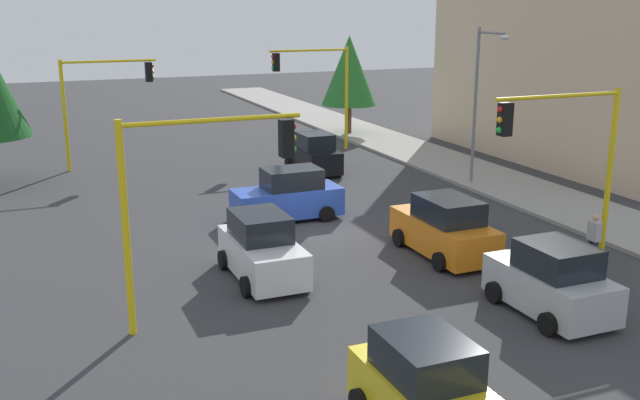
{
  "coord_description": "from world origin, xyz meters",
  "views": [
    {
      "loc": [
        23.35,
        -9.65,
        7.97
      ],
      "look_at": [
        0.0,
        0.07,
        1.2
      ],
      "focal_mm": 41.15,
      "sensor_mm": 36.0,
      "label": 1
    }
  ],
  "objects_px": {
    "traffic_signal_far_left": "(317,78)",
    "car_black": "(314,155)",
    "tree_roadside_far": "(349,71)",
    "car_blue": "(288,196)",
    "car_silver": "(552,282)",
    "car_yellow": "(428,394)",
    "traffic_signal_near_left": "(566,143)",
    "car_orange": "(445,229)",
    "car_white": "(262,249)",
    "traffic_signal_near_right": "(199,178)",
    "traffic_signal_far_right": "(102,91)",
    "pedestrian_crossing": "(594,239)",
    "street_lamp_curbside": "(481,90)"
  },
  "relations": [
    {
      "from": "street_lamp_curbside",
      "to": "car_black",
      "type": "relative_size",
      "value": 1.92
    },
    {
      "from": "car_orange",
      "to": "pedestrian_crossing",
      "type": "relative_size",
      "value": 2.47
    },
    {
      "from": "car_silver",
      "to": "pedestrian_crossing",
      "type": "height_order",
      "value": "car_silver"
    },
    {
      "from": "car_orange",
      "to": "pedestrian_crossing",
      "type": "bearing_deg",
      "value": 53.96
    },
    {
      "from": "traffic_signal_far_right",
      "to": "pedestrian_crossing",
      "type": "xyz_separation_m",
      "value": [
        20.57,
        12.24,
        -2.95
      ]
    },
    {
      "from": "car_silver",
      "to": "car_yellow",
      "type": "relative_size",
      "value": 0.99
    },
    {
      "from": "traffic_signal_far_left",
      "to": "car_white",
      "type": "distance_m",
      "value": 19.96
    },
    {
      "from": "traffic_signal_near_left",
      "to": "pedestrian_crossing",
      "type": "height_order",
      "value": "traffic_signal_near_left"
    },
    {
      "from": "tree_roadside_far",
      "to": "car_blue",
      "type": "relative_size",
      "value": 1.5
    },
    {
      "from": "car_blue",
      "to": "car_silver",
      "type": "height_order",
      "value": "same"
    },
    {
      "from": "tree_roadside_far",
      "to": "car_blue",
      "type": "height_order",
      "value": "tree_roadside_far"
    },
    {
      "from": "car_yellow",
      "to": "car_black",
      "type": "distance_m",
      "value": 22.73
    },
    {
      "from": "car_blue",
      "to": "car_orange",
      "type": "distance_m",
      "value": 6.72
    },
    {
      "from": "street_lamp_curbside",
      "to": "car_black",
      "type": "distance_m",
      "value": 8.61
    },
    {
      "from": "car_blue",
      "to": "car_white",
      "type": "relative_size",
      "value": 1.05
    },
    {
      "from": "tree_roadside_far",
      "to": "car_silver",
      "type": "xyz_separation_m",
      "value": [
        26.99,
        -6.54,
        -3.12
      ]
    },
    {
      "from": "tree_roadside_far",
      "to": "car_yellow",
      "type": "xyz_separation_m",
      "value": [
        30.73,
        -12.53,
        -3.12
      ]
    },
    {
      "from": "traffic_signal_near_left",
      "to": "traffic_signal_near_right",
      "type": "distance_m",
      "value": 11.32
    },
    {
      "from": "car_yellow",
      "to": "traffic_signal_near_left",
      "type": "bearing_deg",
      "value": 127.72
    },
    {
      "from": "pedestrian_crossing",
      "to": "traffic_signal_near_right",
      "type": "bearing_deg",
      "value": -92.65
    },
    {
      "from": "traffic_signal_far_left",
      "to": "traffic_signal_near_right",
      "type": "bearing_deg",
      "value": -29.59
    },
    {
      "from": "car_orange",
      "to": "pedestrian_crossing",
      "type": "height_order",
      "value": "car_orange"
    },
    {
      "from": "car_blue",
      "to": "car_yellow",
      "type": "relative_size",
      "value": 1.12
    },
    {
      "from": "car_white",
      "to": "traffic_signal_near_right",
      "type": "bearing_deg",
      "value": -43.96
    },
    {
      "from": "car_blue",
      "to": "car_white",
      "type": "xyz_separation_m",
      "value": [
        5.54,
        -2.87,
        -0.0
      ]
    },
    {
      "from": "traffic_signal_far_left",
      "to": "pedestrian_crossing",
      "type": "height_order",
      "value": "traffic_signal_far_left"
    },
    {
      "from": "traffic_signal_far_left",
      "to": "car_black",
      "type": "relative_size",
      "value": 1.57
    },
    {
      "from": "car_white",
      "to": "street_lamp_curbside",
      "type": "bearing_deg",
      "value": 119.81
    },
    {
      "from": "tree_roadside_far",
      "to": "car_silver",
      "type": "relative_size",
      "value": 1.7
    },
    {
      "from": "car_blue",
      "to": "car_orange",
      "type": "relative_size",
      "value": 0.98
    },
    {
      "from": "car_orange",
      "to": "car_black",
      "type": "distance_m",
      "value": 12.92
    },
    {
      "from": "traffic_signal_far_right",
      "to": "pedestrian_crossing",
      "type": "distance_m",
      "value": 24.11
    },
    {
      "from": "car_silver",
      "to": "pedestrian_crossing",
      "type": "relative_size",
      "value": 2.13
    },
    {
      "from": "car_black",
      "to": "traffic_signal_near_left",
      "type": "bearing_deg",
      "value": 8.23
    },
    {
      "from": "car_yellow",
      "to": "car_black",
      "type": "height_order",
      "value": "same"
    },
    {
      "from": "traffic_signal_far_right",
      "to": "car_black",
      "type": "bearing_deg",
      "value": 61.56
    },
    {
      "from": "tree_roadside_far",
      "to": "car_white",
      "type": "distance_m",
      "value": 25.24
    },
    {
      "from": "traffic_signal_near_right",
      "to": "car_black",
      "type": "height_order",
      "value": "traffic_signal_near_right"
    },
    {
      "from": "traffic_signal_near_left",
      "to": "car_black",
      "type": "bearing_deg",
      "value": -171.77
    },
    {
      "from": "traffic_signal_far_left",
      "to": "traffic_signal_far_right",
      "type": "bearing_deg",
      "value": -90.0
    },
    {
      "from": "traffic_signal_near_left",
      "to": "car_blue",
      "type": "xyz_separation_m",
      "value": [
        -8.0,
        -6.08,
        -2.99
      ]
    },
    {
      "from": "traffic_signal_near_right",
      "to": "car_silver",
      "type": "distance_m",
      "value": 9.57
    },
    {
      "from": "traffic_signal_near_left",
      "to": "car_blue",
      "type": "relative_size",
      "value": 1.34
    },
    {
      "from": "street_lamp_curbside",
      "to": "car_yellow",
      "type": "relative_size",
      "value": 1.92
    },
    {
      "from": "car_black",
      "to": "traffic_signal_far_right",
      "type": "bearing_deg",
      "value": -118.44
    },
    {
      "from": "car_orange",
      "to": "car_silver",
      "type": "bearing_deg",
      "value": 1.0
    },
    {
      "from": "traffic_signal_far_left",
      "to": "traffic_signal_far_right",
      "type": "relative_size",
      "value": 1.05
    },
    {
      "from": "street_lamp_curbside",
      "to": "tree_roadside_far",
      "type": "bearing_deg",
      "value": 178.81
    },
    {
      "from": "car_blue",
      "to": "car_orange",
      "type": "bearing_deg",
      "value": 29.22
    },
    {
      "from": "street_lamp_curbside",
      "to": "car_yellow",
      "type": "height_order",
      "value": "street_lamp_curbside"
    }
  ]
}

